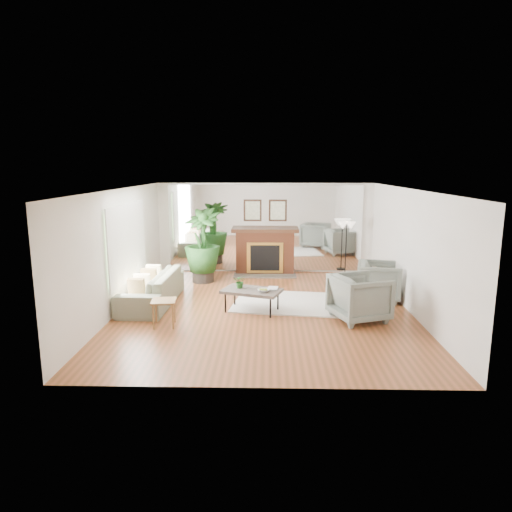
{
  "coord_description": "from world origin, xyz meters",
  "views": [
    {
      "loc": [
        0.06,
        -9.21,
        2.95
      ],
      "look_at": [
        -0.18,
        0.6,
        1.02
      ],
      "focal_mm": 32.0,
      "sensor_mm": 36.0,
      "label": 1
    }
  ],
  "objects_px": {
    "fireplace": "(265,250)",
    "potted_ficus": "(202,243)",
    "sofa": "(152,288)",
    "armchair_back": "(379,281)",
    "coffee_table": "(252,291)",
    "armchair_front": "(360,298)",
    "floor_lamp": "(347,230)",
    "side_table": "(164,304)"
  },
  "relations": [
    {
      "from": "sofa",
      "to": "floor_lamp",
      "type": "relative_size",
      "value": 1.6
    },
    {
      "from": "coffee_table",
      "to": "floor_lamp",
      "type": "bearing_deg",
      "value": 53.13
    },
    {
      "from": "fireplace",
      "to": "sofa",
      "type": "xyz_separation_m",
      "value": [
        -2.45,
        -2.94,
        -0.31
      ]
    },
    {
      "from": "fireplace",
      "to": "floor_lamp",
      "type": "relative_size",
      "value": 1.39
    },
    {
      "from": "coffee_table",
      "to": "floor_lamp",
      "type": "xyz_separation_m",
      "value": [
        2.46,
        3.28,
        0.83
      ]
    },
    {
      "from": "potted_ficus",
      "to": "armchair_front",
      "type": "bearing_deg",
      "value": -40.13
    },
    {
      "from": "potted_ficus",
      "to": "floor_lamp",
      "type": "bearing_deg",
      "value": 12.36
    },
    {
      "from": "side_table",
      "to": "potted_ficus",
      "type": "height_order",
      "value": "potted_ficus"
    },
    {
      "from": "armchair_front",
      "to": "potted_ficus",
      "type": "bearing_deg",
      "value": 30.06
    },
    {
      "from": "coffee_table",
      "to": "potted_ficus",
      "type": "height_order",
      "value": "potted_ficus"
    },
    {
      "from": "armchair_front",
      "to": "fireplace",
      "type": "bearing_deg",
      "value": 5.62
    },
    {
      "from": "sofa",
      "to": "side_table",
      "type": "height_order",
      "value": "sofa"
    },
    {
      "from": "armchair_back",
      "to": "floor_lamp",
      "type": "xyz_separation_m",
      "value": [
        -0.36,
        2.36,
        0.83
      ]
    },
    {
      "from": "floor_lamp",
      "to": "armchair_front",
      "type": "bearing_deg",
      "value": -95.36
    },
    {
      "from": "coffee_table",
      "to": "side_table",
      "type": "bearing_deg",
      "value": -150.64
    },
    {
      "from": "side_table",
      "to": "floor_lamp",
      "type": "xyz_separation_m",
      "value": [
        4.08,
        4.19,
        0.84
      ]
    },
    {
      "from": "armchair_front",
      "to": "floor_lamp",
      "type": "xyz_separation_m",
      "value": [
        0.35,
        3.75,
        0.81
      ]
    },
    {
      "from": "coffee_table",
      "to": "sofa",
      "type": "bearing_deg",
      "value": 167.25
    },
    {
      "from": "fireplace",
      "to": "sofa",
      "type": "height_order",
      "value": "fireplace"
    },
    {
      "from": "fireplace",
      "to": "potted_ficus",
      "type": "xyz_separation_m",
      "value": [
        -1.6,
        -0.99,
        0.36
      ]
    },
    {
      "from": "armchair_back",
      "to": "coffee_table",
      "type": "bearing_deg",
      "value": 120.79
    },
    {
      "from": "armchair_front",
      "to": "floor_lamp",
      "type": "relative_size",
      "value": 0.67
    },
    {
      "from": "sofa",
      "to": "armchair_front",
      "type": "distance_m",
      "value": 4.42
    },
    {
      "from": "side_table",
      "to": "floor_lamp",
      "type": "bearing_deg",
      "value": 45.79
    },
    {
      "from": "floor_lamp",
      "to": "fireplace",
      "type": "bearing_deg",
      "value": 175.89
    },
    {
      "from": "coffee_table",
      "to": "side_table",
      "type": "height_order",
      "value": "side_table"
    },
    {
      "from": "coffee_table",
      "to": "armchair_front",
      "type": "xyz_separation_m",
      "value": [
        2.11,
        -0.47,
        0.02
      ]
    },
    {
      "from": "potted_ficus",
      "to": "sofa",
      "type": "bearing_deg",
      "value": -113.55
    },
    {
      "from": "fireplace",
      "to": "side_table",
      "type": "relative_size",
      "value": 4.07
    },
    {
      "from": "fireplace",
      "to": "coffee_table",
      "type": "xyz_separation_m",
      "value": [
        -0.25,
        -3.44,
        -0.23
      ]
    },
    {
      "from": "armchair_back",
      "to": "floor_lamp",
      "type": "bearing_deg",
      "value": 21.4
    },
    {
      "from": "side_table",
      "to": "fireplace",
      "type": "bearing_deg",
      "value": 66.79
    },
    {
      "from": "armchair_back",
      "to": "floor_lamp",
      "type": "relative_size",
      "value": 0.64
    },
    {
      "from": "sofa",
      "to": "side_table",
      "type": "relative_size",
      "value": 4.71
    },
    {
      "from": "sofa",
      "to": "armchair_back",
      "type": "relative_size",
      "value": 2.5
    },
    {
      "from": "fireplace",
      "to": "armchair_front",
      "type": "xyz_separation_m",
      "value": [
        1.86,
        -3.91,
        -0.21
      ]
    },
    {
      "from": "potted_ficus",
      "to": "floor_lamp",
      "type": "relative_size",
      "value": 1.29
    },
    {
      "from": "sofa",
      "to": "armchair_back",
      "type": "xyz_separation_m",
      "value": [
        5.02,
        0.42,
        0.09
      ]
    },
    {
      "from": "fireplace",
      "to": "armchair_front",
      "type": "bearing_deg",
      "value": -64.57
    },
    {
      "from": "armchair_back",
      "to": "armchair_front",
      "type": "height_order",
      "value": "armchair_front"
    },
    {
      "from": "potted_ficus",
      "to": "side_table",
      "type": "bearing_deg",
      "value": -94.51
    },
    {
      "from": "sofa",
      "to": "armchair_front",
      "type": "bearing_deg",
      "value": 78.94
    }
  ]
}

